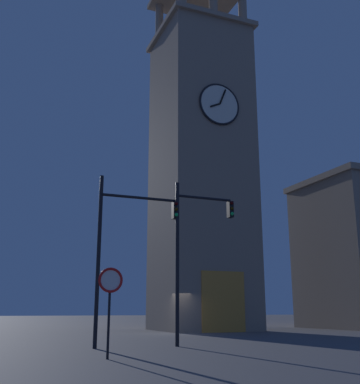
# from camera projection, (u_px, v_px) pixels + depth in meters

# --- Properties ---
(ground_plane) EXTENTS (200.00, 200.00, 0.00)m
(ground_plane) POSITION_uv_depth(u_px,v_px,m) (174.00, 334.00, 29.29)
(ground_plane) COLOR #4C4C51
(clocktower) EXTENTS (7.15, 7.26, 31.79)m
(clocktower) POSITION_uv_depth(u_px,v_px,m) (201.00, 165.00, 36.85)
(clocktower) COLOR gray
(clocktower) RESTS_ON ground_plane
(traffic_signal_near) EXTENTS (2.79, 0.41, 6.90)m
(traffic_signal_near) POSITION_uv_depth(u_px,v_px,m) (194.00, 240.00, 20.34)
(traffic_signal_near) COLOR black
(traffic_signal_near) RESTS_ON ground_plane
(traffic_signal_mid) EXTENTS (3.48, 0.41, 6.89)m
(traffic_signal_mid) POSITION_uv_depth(u_px,v_px,m) (123.00, 237.00, 19.33)
(traffic_signal_mid) COLOR black
(traffic_signal_mid) RESTS_ON ground_plane
(no_horn_sign) EXTENTS (0.78, 0.14, 2.73)m
(no_horn_sign) POSITION_uv_depth(u_px,v_px,m) (110.00, 287.00, 14.55)
(no_horn_sign) COLOR black
(no_horn_sign) RESTS_ON ground_plane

